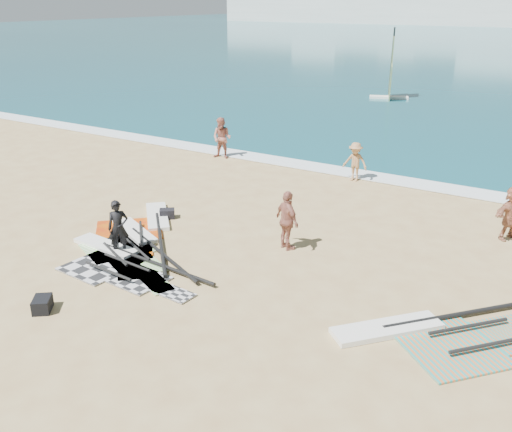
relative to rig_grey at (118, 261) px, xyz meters
The scene contains 14 objects.
ground 2.71m from the rig_grey, 28.30° to the right, with size 300.00×300.00×0.00m, color tan.
surf_line 11.27m from the rig_grey, 77.78° to the left, with size 300.00×1.20×0.04m, color white.
rig_grey is the anchor object (origin of this frame).
rig_green 0.98m from the rig_grey, 109.00° to the left, with size 4.80×3.33×0.20m.
rig_orange 8.44m from the rig_grey, ahead, with size 4.82×4.70×0.20m.
rig_red 2.14m from the rig_grey, 114.66° to the left, with size 4.44×4.98×0.20m.
gear_bag_near 3.42m from the rig_grey, 108.22° to the left, with size 0.47×0.34×0.30m, color black.
gear_bag_far 2.74m from the rig_grey, 82.22° to the right, with size 0.53×0.37×0.32m, color black.
person_wetsuit 0.94m from the rig_grey, 128.86° to the left, with size 0.56×0.37×1.54m, color black.
beachgoer_left 10.95m from the rig_grey, 110.66° to the left, with size 0.87×0.68×1.79m, color #AD6555.
beachgoer_mid 10.52m from the rig_grey, 76.75° to the left, with size 0.97×0.56×1.51m, color #AA7A4F.
beachgoer_back 4.71m from the rig_grey, 43.60° to the left, with size 1.00×0.42×1.70m, color #A46454.
beachgoer_right 11.23m from the rig_grey, 40.64° to the left, with size 1.49×0.47×1.61m, color #AA6B4E.
windsurfer_left 29.63m from the rig_grey, 96.15° to the left, with size 2.76×3.06×4.87m.
Camera 1 is at (8.08, -8.39, 6.61)m, focal length 40.00 mm.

